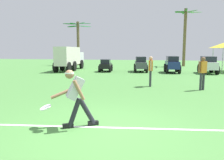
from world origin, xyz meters
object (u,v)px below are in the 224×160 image
teammate_near_sideline (151,68)px  teammate_midfield (203,70)px  palm_tree_left_of_centre (185,32)px  parked_car_slot_b (141,64)px  parked_car_slot_a (106,65)px  frisbee_thrower (76,95)px  palm_tree_far_left (78,39)px  box_truck (70,57)px  parked_car_slot_d (208,64)px  frisbee_in_flight (46,107)px  parked_car_slot_c (172,64)px

teammate_near_sideline → teammate_midfield: size_ratio=1.00×
teammate_near_sideline → palm_tree_left_of_centre: bearing=77.7°
parked_car_slot_b → teammate_midfield: bearing=-68.1°
teammate_near_sideline → parked_car_slot_a: teammate_near_sideline is taller
frisbee_thrower → palm_tree_far_left: (-8.19, 22.47, 2.62)m
frisbee_thrower → box_truck: (-6.25, 14.86, 0.44)m
teammate_near_sideline → parked_car_slot_a: bearing=118.5°
teammate_midfield → palm_tree_far_left: (-12.18, 16.52, 2.47)m
frisbee_thrower → teammate_near_sideline: size_ratio=0.89×
frisbee_thrower → parked_car_slot_b: frisbee_thrower is taller
box_truck → parked_car_slot_a: bearing=-9.3°
parked_car_slot_d → palm_tree_far_left: bearing=149.8°
frisbee_thrower → teammate_midfield: teammate_midfield is taller
parked_car_slot_d → box_truck: 12.28m
parked_car_slot_b → palm_tree_far_left: bearing=138.1°
parked_car_slot_a → parked_car_slot_b: bearing=7.7°
frisbee_thrower → teammate_midfield: size_ratio=0.89×
frisbee_in_flight → parked_car_slot_b: (1.18, 14.86, 0.23)m
frisbee_in_flight → parked_car_slot_d: size_ratio=0.16×
parked_car_slot_c → box_truck: (-9.42, 0.51, 0.49)m
teammate_near_sideline → teammate_midfield: 2.49m
parked_car_slot_a → palm_tree_left_of_centre: 12.02m
teammate_midfield → parked_car_slot_a: size_ratio=0.68×
parked_car_slot_b → parked_car_slot_c: 2.71m
parked_car_slot_b → teammate_near_sideline: bearing=-82.3°
parked_car_slot_d → palm_tree_left_of_centre: size_ratio=0.35×
frisbee_in_flight → teammate_near_sideline: size_ratio=0.24×
parked_car_slot_a → palm_tree_far_left: (-5.59, 8.20, 2.85)m
parked_car_slot_c → parked_car_slot_d: same height
frisbee_thrower → frisbee_in_flight: (-0.70, -0.18, -0.30)m
box_truck → parked_car_slot_c: bearing=-3.1°
frisbee_thrower → parked_car_slot_a: 14.50m
parked_car_slot_a → parked_car_slot_c: bearing=0.8°
teammate_near_sideline → box_truck: (-7.83, 8.29, 0.29)m
parked_car_slot_a → frisbee_thrower: bearing=-79.7°
parked_car_slot_d → box_truck: bearing=176.9°
frisbee_thrower → box_truck: bearing=112.8°
parked_car_slot_c → teammate_near_sideline: bearing=-101.6°
teammate_midfield → box_truck: size_ratio=0.26×
parked_car_slot_c → parked_car_slot_d: 2.84m
teammate_near_sideline → palm_tree_left_of_centre: palm_tree_left_of_centre is taller
frisbee_in_flight → teammate_midfield: bearing=52.5°
frisbee_in_flight → palm_tree_far_left: palm_tree_far_left is taller
teammate_midfield → parked_car_slot_a: (-6.59, 8.32, -0.38)m
parked_car_slot_c → palm_tree_far_left: palm_tree_far_left is taller
palm_tree_left_of_centre → frisbee_in_flight: bearing=-104.2°
palm_tree_far_left → frisbee_thrower: bearing=-70.0°
parked_car_slot_c → box_truck: bearing=176.9°
parked_car_slot_d → palm_tree_far_left: 16.64m
parked_car_slot_d → palm_tree_far_left: (-14.20, 8.26, 2.67)m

